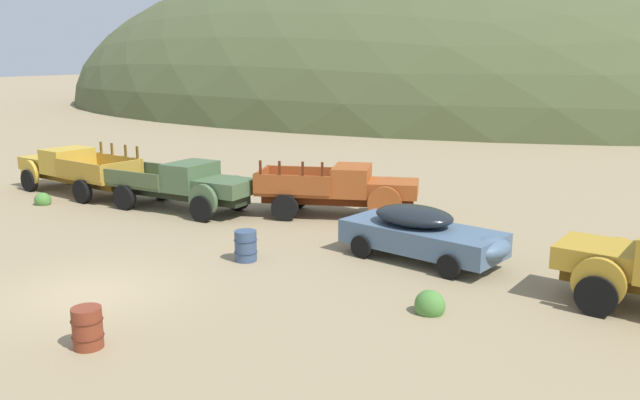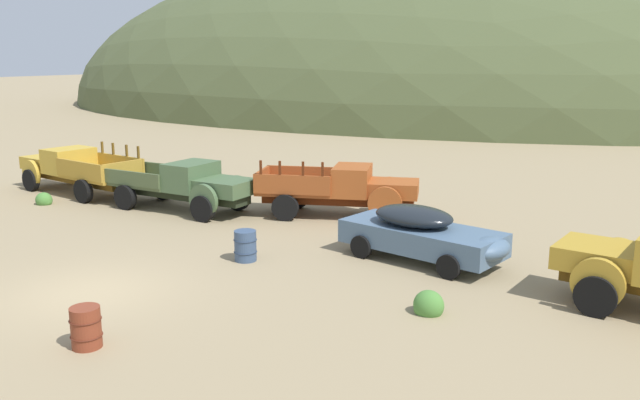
# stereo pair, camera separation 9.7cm
# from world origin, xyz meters

# --- Properties ---
(ground_plane) EXTENTS (300.00, 300.00, 0.00)m
(ground_plane) POSITION_xyz_m (0.00, 0.00, 0.00)
(ground_plane) COLOR #998460
(hill_far_left) EXTENTS (96.24, 67.13, 36.03)m
(hill_far_left) POSITION_xyz_m (-12.82, 65.80, 0.00)
(hill_far_left) COLOR #4C5633
(hill_far_left) RESTS_ON ground
(truck_faded_yellow) EXTENTS (6.68, 3.10, 2.16)m
(truck_faded_yellow) POSITION_xyz_m (-10.37, 8.74, 1.00)
(truck_faded_yellow) COLOR brown
(truck_faded_yellow) RESTS_ON ground
(truck_weathered_green) EXTENTS (6.34, 2.50, 1.89)m
(truck_weathered_green) POSITION_xyz_m (-3.42, 8.24, 0.99)
(truck_weathered_green) COLOR #232B1B
(truck_weathered_green) RESTS_ON ground
(truck_oxide_orange) EXTENTS (6.13, 3.66, 2.16)m
(truck_oxide_orange) POSITION_xyz_m (2.22, 10.33, 1.01)
(truck_oxide_orange) COLOR #51220D
(truck_oxide_orange) RESTS_ON ground
(car_chalk_blue) EXTENTS (5.21, 2.84, 1.57)m
(car_chalk_blue) POSITION_xyz_m (6.56, 6.50, 0.82)
(car_chalk_blue) COLOR slate
(car_chalk_blue) RESTS_ON ground
(oil_drum_by_truck) EXTENTS (0.65, 0.65, 0.86)m
(oil_drum_by_truck) POSITION_xyz_m (2.44, -2.27, 0.43)
(oil_drum_by_truck) COLOR brown
(oil_drum_by_truck) RESTS_ON ground
(oil_drum_foreground) EXTENTS (0.68, 0.68, 0.89)m
(oil_drum_foreground) POSITION_xyz_m (1.97, 4.08, 0.45)
(oil_drum_foreground) COLOR #384C6B
(oil_drum_foreground) RESTS_ON ground
(bush_near_barrel) EXTENTS (0.62, 0.68, 0.65)m
(bush_near_barrel) POSITION_xyz_m (6.24, 9.54, 0.16)
(bush_near_barrel) COLOR olive
(bush_near_barrel) RESTS_ON ground
(bush_between_trucks) EXTENTS (0.69, 0.62, 0.62)m
(bush_between_trucks) POSITION_xyz_m (-9.34, 6.39, 0.16)
(bush_between_trucks) COLOR #4C8438
(bush_between_trucks) RESTS_ON ground
(bush_front_left) EXTENTS (0.72, 0.65, 0.71)m
(bush_front_left) POSITION_xyz_m (7.95, 2.75, 0.17)
(bush_front_left) COLOR #4C8438
(bush_front_left) RESTS_ON ground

